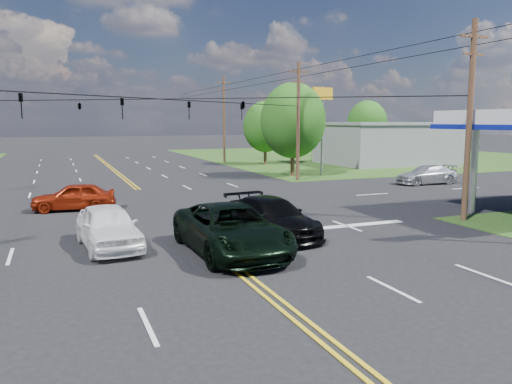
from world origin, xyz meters
name	(u,v)px	position (x,y,z in m)	size (l,w,h in m)	color
ground	(161,208)	(0.00, 12.00, 0.00)	(280.00, 280.00, 0.00)	black
grass_ne	(364,156)	(35.00, 44.00, 0.00)	(46.00, 48.00, 0.03)	#224315
stop_bar	(308,230)	(5.00, 4.00, 0.00)	(10.00, 0.50, 0.02)	silver
retail_ne	(388,144)	(30.00, 32.00, 2.20)	(14.00, 10.00, 4.40)	slate
pole_se	(469,119)	(13.00, 3.00, 4.92)	(1.60, 0.28, 9.50)	#472C1E
pole_ne	(298,120)	(13.00, 21.00, 4.92)	(1.60, 0.28, 9.50)	#472C1E
pole_right_far	(224,118)	(13.00, 40.00, 5.17)	(1.60, 0.28, 10.00)	#472C1E
span_wire_signals	(158,99)	(0.00, 12.00, 6.00)	(26.00, 18.00, 1.13)	black
power_lines	(164,44)	(0.00, 10.00, 8.60)	(26.04, 100.00, 0.64)	black
tree_right_a	(293,121)	(14.00, 24.00, 4.87)	(5.70, 5.70, 8.18)	#472C1E
tree_right_b	(265,127)	(16.50, 36.00, 4.22)	(4.94, 4.94, 7.09)	#472C1E
tree_far_r	(367,123)	(34.00, 42.00, 4.54)	(5.32, 5.32, 7.63)	#472C1E
pickup_dkgreen	(231,229)	(0.50, 1.52, 0.89)	(2.96, 6.41, 1.78)	black
suv_black	(272,217)	(3.00, 3.50, 0.80)	(2.25, 5.53, 1.60)	black
pickup_white	(108,227)	(-3.58, 4.00, 0.83)	(1.96, 4.87, 1.66)	white
sedan_red	(74,197)	(-4.50, 13.19, 0.75)	(1.76, 4.38, 1.49)	maroon
sedan_far	(426,175)	(21.17, 15.18, 0.72)	(2.01, 4.95, 1.44)	silver
polesign_ne	(323,107)	(17.00, 24.14, 6.08)	(2.16, 0.72, 7.85)	#A5A5AA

